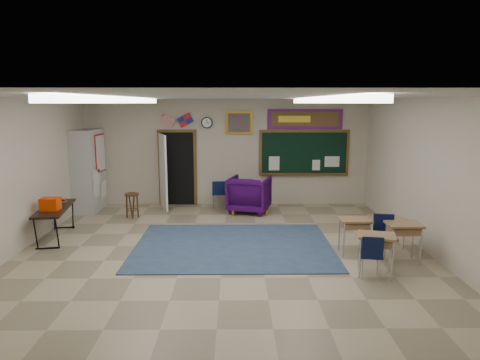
{
  "coord_description": "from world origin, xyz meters",
  "views": [
    {
      "loc": [
        0.25,
        -7.59,
        2.89
      ],
      "look_at": [
        0.35,
        1.5,
        1.25
      ],
      "focal_mm": 32.0,
      "sensor_mm": 36.0,
      "label": 1
    }
  ],
  "objects_px": {
    "student_desk_front_left": "(354,234)",
    "wooden_stool": "(132,205)",
    "wingback_armchair": "(249,194)",
    "student_desk_front_right": "(390,231)",
    "folding_table": "(55,221)"
  },
  "relations": [
    {
      "from": "student_desk_front_left",
      "to": "wooden_stool",
      "type": "relative_size",
      "value": 1.11
    },
    {
      "from": "wingback_armchair",
      "to": "student_desk_front_right",
      "type": "height_order",
      "value": "wingback_armchair"
    },
    {
      "from": "folding_table",
      "to": "wingback_armchair",
      "type": "bearing_deg",
      "value": 18.8
    },
    {
      "from": "wingback_armchair",
      "to": "wooden_stool",
      "type": "xyz_separation_m",
      "value": [
        -3.0,
        -0.59,
        -0.15
      ]
    },
    {
      "from": "student_desk_front_left",
      "to": "student_desk_front_right",
      "type": "height_order",
      "value": "student_desk_front_left"
    },
    {
      "from": "folding_table",
      "to": "wooden_stool",
      "type": "relative_size",
      "value": 2.71
    },
    {
      "from": "wingback_armchair",
      "to": "student_desk_front_left",
      "type": "xyz_separation_m",
      "value": [
        1.93,
        -3.3,
        -0.09
      ]
    },
    {
      "from": "student_desk_front_left",
      "to": "folding_table",
      "type": "height_order",
      "value": "folding_table"
    },
    {
      "from": "student_desk_front_left",
      "to": "wingback_armchair",
      "type": "bearing_deg",
      "value": 119.59
    },
    {
      "from": "student_desk_front_right",
      "to": "folding_table",
      "type": "distance_m",
      "value": 7.04
    },
    {
      "from": "folding_table",
      "to": "wooden_stool",
      "type": "height_order",
      "value": "folding_table"
    },
    {
      "from": "wingback_armchair",
      "to": "folding_table",
      "type": "relative_size",
      "value": 0.61
    },
    {
      "from": "student_desk_front_left",
      "to": "wooden_stool",
      "type": "height_order",
      "value": "student_desk_front_left"
    },
    {
      "from": "student_desk_front_left",
      "to": "folding_table",
      "type": "relative_size",
      "value": 0.41
    },
    {
      "from": "wooden_stool",
      "to": "student_desk_front_right",
      "type": "bearing_deg",
      "value": -22.55
    }
  ]
}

